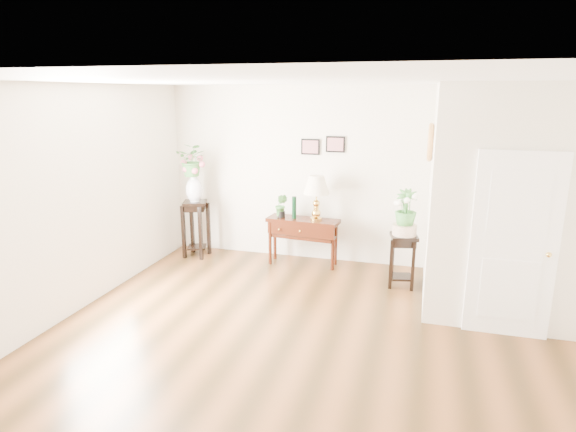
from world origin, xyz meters
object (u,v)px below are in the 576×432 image
at_px(console_table, 303,242).
at_px(table_lamp, 316,198).
at_px(plant_stand_b, 403,261).
at_px(plant_stand_a, 196,229).

relative_size(console_table, table_lamp, 1.61).
height_order(table_lamp, plant_stand_b, table_lamp).
distance_m(plant_stand_a, plant_stand_b, 3.42).
distance_m(console_table, plant_stand_a, 1.82).
xyz_separation_m(plant_stand_a, plant_stand_b, (3.39, -0.39, -0.09)).
bearing_deg(plant_stand_b, table_lamp, 160.66).
distance_m(console_table, plant_stand_b, 1.65).
height_order(table_lamp, plant_stand_a, table_lamp).
height_order(console_table, table_lamp, table_lamp).
bearing_deg(plant_stand_b, console_table, 163.07).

